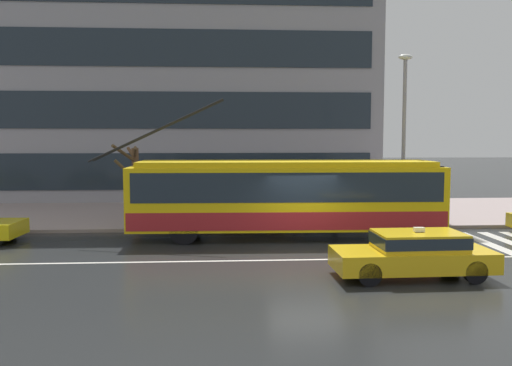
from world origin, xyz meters
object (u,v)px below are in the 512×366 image
street_lamp (404,125)px  taxi_oncoming_near (415,252)px  trolleybus (286,196)px  pedestrian_approaching_curb (338,184)px  street_tree_bare (134,177)px  bus_shelter (255,179)px  pedestrian_at_shelter (294,182)px

street_lamp → taxi_oncoming_near: bearing=-106.3°
trolleybus → pedestrian_approaching_curb: bearing=51.7°
taxi_oncoming_near → pedestrian_approaching_curb: bearing=90.6°
street_lamp → street_tree_bare: bearing=168.7°
bus_shelter → pedestrian_approaching_curb: size_ratio=2.16×
bus_shelter → taxi_oncoming_near: bearing=-68.7°
pedestrian_approaching_curb → street_tree_bare: street_tree_bare is taller
pedestrian_approaching_curb → street_tree_bare: size_ratio=0.58×
street_tree_bare → street_lamp: bearing=-11.3°
trolleybus → street_tree_bare: size_ratio=3.88×
taxi_oncoming_near → pedestrian_at_shelter: pedestrian_at_shelter is taller
street_lamp → pedestrian_at_shelter: bearing=156.4°
trolleybus → pedestrian_approaching_curb: 4.40m
taxi_oncoming_near → pedestrian_at_shelter: (-1.97, 10.25, 1.11)m
trolleybus → street_lamp: size_ratio=1.84×
street_lamp → street_tree_bare: (-11.66, 2.34, -2.30)m
pedestrian_approaching_curb → street_lamp: bearing=-26.1°
bus_shelter → street_tree_bare: size_ratio=1.26×
taxi_oncoming_near → street_tree_bare: size_ratio=1.28×
street_tree_bare → pedestrian_approaching_curb: bearing=-6.9°
pedestrian_at_shelter → street_tree_bare: bearing=176.7°
street_tree_bare → trolleybus: bearing=-35.4°
taxi_oncoming_near → pedestrian_at_shelter: 10.50m
street_tree_bare → taxi_oncoming_near: bearing=-49.2°
trolleybus → pedestrian_at_shelter: 4.22m
taxi_oncoming_near → pedestrian_approaching_curb: size_ratio=2.19×
pedestrian_at_shelter → pedestrian_approaching_curb: bearing=-20.0°
pedestrian_at_shelter → street_tree_bare: street_tree_bare is taller
street_tree_bare → bus_shelter: bearing=-9.8°
trolleybus → taxi_oncoming_near: size_ratio=3.03×
bus_shelter → pedestrian_at_shelter: bearing=15.7°
bus_shelter → street_lamp: street_lamp is taller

